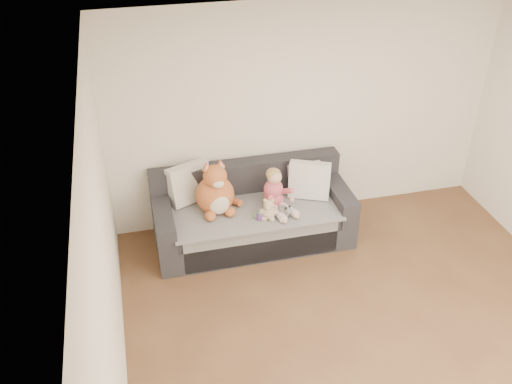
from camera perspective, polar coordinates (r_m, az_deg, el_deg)
room_shell at (r=4.87m, az=12.45°, el=-2.43°), size 5.00×5.00×5.00m
sofa at (r=6.49m, az=-0.40°, el=-2.39°), size 2.20×0.94×0.85m
cushion_left at (r=6.39m, az=-6.69°, el=0.88°), size 0.53×0.39×0.46m
cushion_right_back at (r=6.53m, az=4.99°, el=1.35°), size 0.40×0.21×0.37m
cushion_right_front at (r=6.45m, az=5.37°, el=1.19°), size 0.50×0.37×0.44m
toddler at (r=6.23m, az=1.96°, el=-0.00°), size 0.34×0.49×0.48m
plush_cat at (r=6.17m, az=-4.05°, el=-0.04°), size 0.52×0.47×0.65m
teddy_bear at (r=6.10m, az=1.26°, el=-1.89°), size 0.19×0.16×0.25m
plush_cow at (r=6.16m, az=2.86°, el=-1.95°), size 0.14×0.20×0.17m
sippy_cup at (r=6.11m, az=0.39°, el=-2.30°), size 0.11×0.07×0.12m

